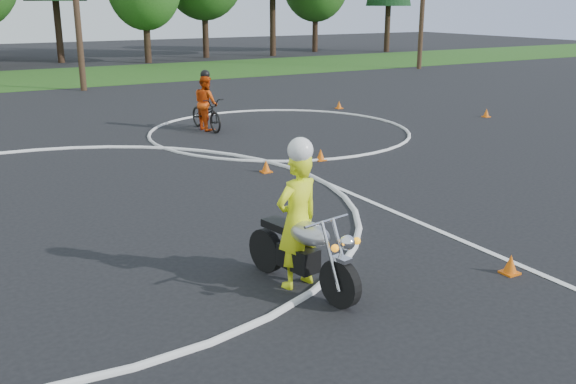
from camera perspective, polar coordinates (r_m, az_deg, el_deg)
ground at (r=10.13m, az=-18.56°, el=-6.89°), size 120.00×120.00×0.00m
course_markings at (r=14.61m, az=-13.84°, el=0.68°), size 19.05×19.05×0.12m
primary_motorcycle at (r=8.91m, az=1.36°, el=-5.28°), size 0.77×2.19×1.16m
rider_primary_grp at (r=8.85m, az=0.86°, el=-2.15°), size 0.79×0.59×2.16m
rider_second_grp at (r=20.43m, az=-7.28°, el=7.34°), size 0.78×1.99×1.88m
traffic_cones at (r=14.48m, az=-0.60°, el=1.55°), size 23.57×15.92×0.30m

